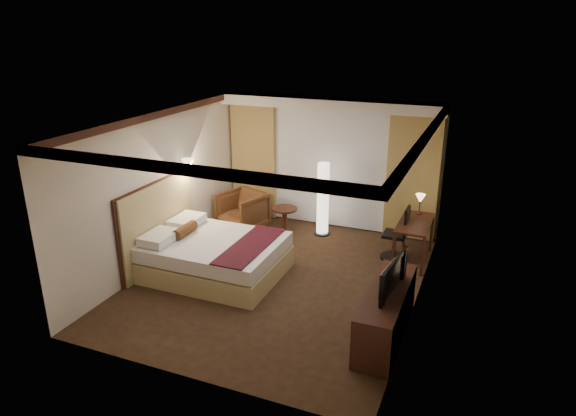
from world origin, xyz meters
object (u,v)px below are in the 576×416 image
at_px(armchair, 242,209).
at_px(floor_lamp, 323,199).
at_px(desk, 413,241).
at_px(television, 387,271).
at_px(bed, 216,257).
at_px(office_chair, 395,233).
at_px(side_table, 285,221).
at_px(dresser, 386,313).

xyz_separation_m(armchair, floor_lamp, (1.64, 0.34, 0.32)).
bearing_deg(floor_lamp, desk, -15.97).
height_order(floor_lamp, television, floor_lamp).
bearing_deg(bed, television, -13.79).
xyz_separation_m(bed, armchair, (-0.52, 2.02, 0.11)).
bearing_deg(floor_lamp, bed, -115.55).
bearing_deg(office_chair, desk, 8.63).
relative_size(armchair, office_chair, 0.85).
bearing_deg(desk, floor_lamp, 164.03).
relative_size(side_table, desk, 0.48).
relative_size(armchair, dresser, 0.47).
xyz_separation_m(side_table, desk, (2.62, -0.25, 0.09)).
height_order(desk, television, television).
bearing_deg(office_chair, bed, -147.08).
bearing_deg(television, floor_lamp, 38.88).
relative_size(floor_lamp, television, 1.53).
relative_size(floor_lamp, office_chair, 1.48).
bearing_deg(side_table, bed, -101.50).
height_order(bed, dresser, dresser).
relative_size(bed, television, 2.24).
bearing_deg(floor_lamp, armchair, -168.48).
relative_size(side_table, television, 0.58).
height_order(desk, dresser, desk).
relative_size(office_chair, dresser, 0.56).
xyz_separation_m(desk, dresser, (0.05, -2.56, -0.02)).
xyz_separation_m(bed, side_table, (0.42, 2.06, -0.04)).
bearing_deg(office_chair, television, -82.27).
relative_size(floor_lamp, dresser, 0.83).
bearing_deg(armchair, television, -17.58).
bearing_deg(bed, dresser, -13.66).
bearing_deg(dresser, armchair, 142.41).
height_order(floor_lamp, desk, floor_lamp).
xyz_separation_m(armchair, side_table, (0.94, 0.04, -0.15)).
bearing_deg(office_chair, armchair, 175.27).
relative_size(armchair, television, 0.88).
distance_m(dresser, television, 0.64).
xyz_separation_m(bed, desk, (3.04, 1.81, 0.05)).
relative_size(bed, desk, 1.87).
xyz_separation_m(bed, television, (3.06, -0.75, 0.67)).
height_order(floor_lamp, office_chair, floor_lamp).
xyz_separation_m(bed, dresser, (3.09, -0.75, 0.03)).
height_order(side_table, dresser, dresser).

